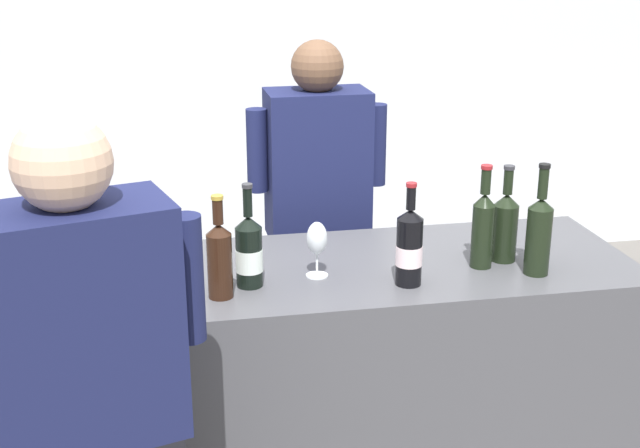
% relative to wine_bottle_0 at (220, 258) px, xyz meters
% --- Properties ---
extents(wall_back, '(8.00, 0.10, 2.80)m').
position_rel_wine_bottle_0_xyz_m(wall_back, '(0.20, 2.77, 0.27)').
color(wall_back, silver).
rests_on(wall_back, ground_plane).
extents(counter, '(2.35, 0.69, 1.00)m').
position_rel_wine_bottle_0_xyz_m(counter, '(0.20, 0.17, -0.63)').
color(counter, '#4C4C51').
rests_on(counter, ground_plane).
extents(wine_bottle_0, '(0.08, 0.08, 0.32)m').
position_rel_wine_bottle_0_xyz_m(wine_bottle_0, '(0.00, 0.00, 0.00)').
color(wine_bottle_0, black).
rests_on(wine_bottle_0, counter).
extents(wine_bottle_1, '(0.08, 0.08, 0.33)m').
position_rel_wine_bottle_0_xyz_m(wine_bottle_1, '(0.09, 0.07, -0.01)').
color(wine_bottle_1, black).
rests_on(wine_bottle_1, counter).
extents(wine_bottle_3, '(0.08, 0.08, 0.32)m').
position_rel_wine_bottle_0_xyz_m(wine_bottle_3, '(0.95, 0.13, -0.00)').
color(wine_bottle_3, black).
rests_on(wine_bottle_3, counter).
extents(wine_bottle_4, '(0.08, 0.08, 0.33)m').
position_rel_wine_bottle_0_xyz_m(wine_bottle_4, '(0.58, -0.01, -0.00)').
color(wine_bottle_4, black).
rests_on(wine_bottle_4, counter).
extents(wine_bottle_5, '(0.07, 0.07, 0.34)m').
position_rel_wine_bottle_0_xyz_m(wine_bottle_5, '(0.85, 0.09, 0.01)').
color(wine_bottle_5, black).
rests_on(wine_bottle_5, counter).
extents(wine_bottle_6, '(0.08, 0.08, 0.36)m').
position_rel_wine_bottle_0_xyz_m(wine_bottle_6, '(1.00, -0.01, 0.01)').
color(wine_bottle_6, black).
rests_on(wine_bottle_6, counter).
extents(wine_glass, '(0.07, 0.07, 0.18)m').
position_rel_wine_bottle_0_xyz_m(wine_glass, '(0.31, 0.11, -0.01)').
color(wine_glass, silver).
rests_on(wine_glass, counter).
extents(ice_bucket, '(0.22, 0.22, 0.22)m').
position_rel_wine_bottle_0_xyz_m(ice_bucket, '(-0.29, 0.29, -0.01)').
color(ice_bucket, silver).
rests_on(ice_bucket, counter).
extents(person_server, '(0.55, 0.24, 1.66)m').
position_rel_wine_bottle_0_xyz_m(person_server, '(0.45, 0.81, -0.31)').
color(person_server, black).
rests_on(person_server, ground_plane).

